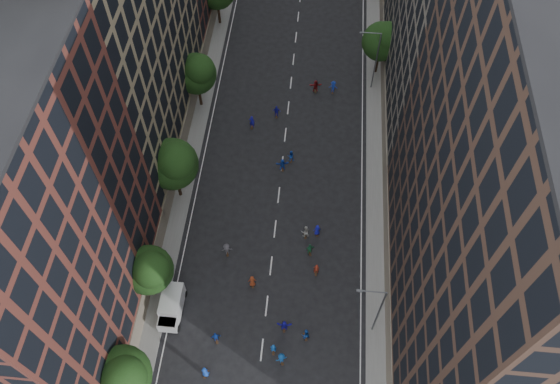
# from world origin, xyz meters

# --- Properties ---
(ground) EXTENTS (240.00, 240.00, 0.00)m
(ground) POSITION_xyz_m (0.00, 40.00, 0.00)
(ground) COLOR black
(ground) RESTS_ON ground
(sidewalk_left) EXTENTS (4.00, 105.00, 0.15)m
(sidewalk_left) POSITION_xyz_m (-12.00, 47.50, 0.07)
(sidewalk_left) COLOR slate
(sidewalk_left) RESTS_ON ground
(sidewalk_right) EXTENTS (4.00, 105.00, 0.15)m
(sidewalk_right) POSITION_xyz_m (12.00, 47.50, 0.07)
(sidewalk_right) COLOR slate
(sidewalk_right) RESTS_ON ground
(bldg_left_a) EXTENTS (14.00, 22.00, 30.00)m
(bldg_left_a) POSITION_xyz_m (-19.00, 11.00, 15.00)
(bldg_left_a) COLOR #592922
(bldg_left_a) RESTS_ON ground
(bldg_left_b) EXTENTS (14.00, 26.00, 34.00)m
(bldg_left_b) POSITION_xyz_m (-19.00, 35.00, 17.00)
(bldg_left_b) COLOR #8B7A5A
(bldg_left_b) RESTS_ON ground
(bldg_right_a) EXTENTS (14.00, 30.00, 36.00)m
(bldg_right_a) POSITION_xyz_m (19.00, 15.00, 18.00)
(bldg_right_a) COLOR #412C23
(bldg_right_a) RESTS_ON ground
(tree_left_0) EXTENTS (5.20, 5.20, 8.83)m
(tree_left_0) POSITION_xyz_m (-11.01, 3.85, 5.96)
(tree_left_0) COLOR black
(tree_left_0) RESTS_ON ground
(tree_left_1) EXTENTS (4.80, 4.80, 8.21)m
(tree_left_1) POSITION_xyz_m (-11.02, 13.86, 5.55)
(tree_left_1) COLOR black
(tree_left_1) RESTS_ON ground
(tree_left_2) EXTENTS (5.60, 5.60, 9.45)m
(tree_left_2) POSITION_xyz_m (-10.99, 25.83, 6.36)
(tree_left_2) COLOR black
(tree_left_2) RESTS_ON ground
(tree_left_3) EXTENTS (5.00, 5.00, 8.58)m
(tree_left_3) POSITION_xyz_m (-11.02, 39.85, 5.82)
(tree_left_3) COLOR black
(tree_left_3) RESTS_ON ground
(tree_right_a) EXTENTS (5.00, 5.00, 8.39)m
(tree_right_a) POSITION_xyz_m (11.38, 47.85, 5.63)
(tree_right_a) COLOR black
(tree_right_a) RESTS_ON ground
(streetlamp_near) EXTENTS (2.64, 0.22, 9.06)m
(streetlamp_near) POSITION_xyz_m (10.37, 12.00, 5.17)
(streetlamp_near) COLOR #595B60
(streetlamp_near) RESTS_ON ground
(streetlamp_far) EXTENTS (2.64, 0.22, 9.06)m
(streetlamp_far) POSITION_xyz_m (10.37, 45.00, 5.17)
(streetlamp_far) COLOR #595B60
(streetlamp_far) RESTS_ON ground
(cargo_van) EXTENTS (2.13, 4.51, 2.39)m
(cargo_van) POSITION_xyz_m (-9.30, 12.11, 1.26)
(cargo_van) COLOR silver
(cargo_van) RESTS_ON ground
(skater_0) EXTENTS (0.90, 0.70, 1.63)m
(skater_0) POSITION_xyz_m (-5.00, 6.20, 0.82)
(skater_0) COLOR blue
(skater_0) RESTS_ON ground
(skater_1) EXTENTS (0.64, 0.44, 1.69)m
(skater_1) POSITION_xyz_m (1.13, 8.97, 0.84)
(skater_1) COLOR #1553B1
(skater_1) RESTS_ON ground
(skater_2) EXTENTS (1.00, 0.90, 1.69)m
(skater_2) POSITION_xyz_m (4.09, 10.62, 0.85)
(skater_2) COLOR #13409E
(skater_2) RESTS_ON ground
(skater_3) EXTENTS (1.26, 1.02, 1.70)m
(skater_3) POSITION_xyz_m (1.98, 8.06, 0.85)
(skater_3) COLOR #11448E
(skater_3) RESTS_ON ground
(skater_4) EXTENTS (1.06, 0.68, 1.67)m
(skater_4) POSITION_xyz_m (-4.49, 9.57, 0.84)
(skater_4) COLOR #13349B
(skater_4) RESTS_ON ground
(skater_5) EXTENTS (1.51, 0.52, 1.61)m
(skater_5) POSITION_xyz_m (1.98, 11.30, 0.81)
(skater_5) COLOR #1915AB
(skater_5) RESTS_ON ground
(skater_6) EXTENTS (0.91, 0.69, 1.68)m
(skater_6) POSITION_xyz_m (-1.69, 15.69, 0.84)
(skater_6) COLOR maroon
(skater_6) RESTS_ON ground
(skater_7) EXTENTS (0.63, 0.43, 1.67)m
(skater_7) POSITION_xyz_m (4.76, 17.62, 0.84)
(skater_7) COLOR maroon
(skater_7) RESTS_ON ground
(skater_8) EXTENTS (1.01, 0.87, 1.82)m
(skater_8) POSITION_xyz_m (3.34, 21.92, 0.91)
(skater_8) COLOR beige
(skater_8) RESTS_ON ground
(skater_9) EXTENTS (1.25, 0.89, 1.75)m
(skater_9) POSITION_xyz_m (-4.80, 19.06, 0.87)
(skater_9) COLOR #49484D
(skater_9) RESTS_ON ground
(skater_10) EXTENTS (1.07, 0.72, 1.70)m
(skater_10) POSITION_xyz_m (3.96, 19.90, 0.85)
(skater_10) COLOR #1C5F38
(skater_10) RESTS_ON ground
(skater_11) EXTENTS (1.62, 0.79, 1.67)m
(skater_11) POSITION_xyz_m (0.10, 30.72, 0.84)
(skater_11) COLOR #153DB0
(skater_11) RESTS_ON ground
(skater_12) EXTENTS (0.87, 0.68, 1.58)m
(skater_12) POSITION_xyz_m (4.62, 22.31, 0.79)
(skater_12) COLOR #1415A6
(skater_12) RESTS_ON ground
(skater_13) EXTENTS (0.75, 0.55, 1.90)m
(skater_13) POSITION_xyz_m (-4.24, 36.87, 0.95)
(skater_13) COLOR #141296
(skater_13) RESTS_ON ground
(skater_14) EXTENTS (0.87, 0.72, 1.65)m
(skater_14) POSITION_xyz_m (0.98, 32.10, 0.83)
(skater_14) COLOR blue
(skater_14) RESTS_ON ground
(skater_15) EXTENTS (1.18, 0.72, 1.77)m
(skater_15) POSITION_xyz_m (5.58, 43.80, 0.88)
(skater_15) COLOR navy
(skater_15) RESTS_ON ground
(skater_16) EXTENTS (1.01, 0.46, 1.70)m
(skater_16) POSITION_xyz_m (-1.35, 38.94, 0.85)
(skater_16) COLOR #1816B9
(skater_16) RESTS_ON ground
(skater_17) EXTENTS (1.72, 0.80, 1.79)m
(skater_17) POSITION_xyz_m (3.30, 43.73, 0.89)
(skater_17) COLOR maroon
(skater_17) RESTS_ON ground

